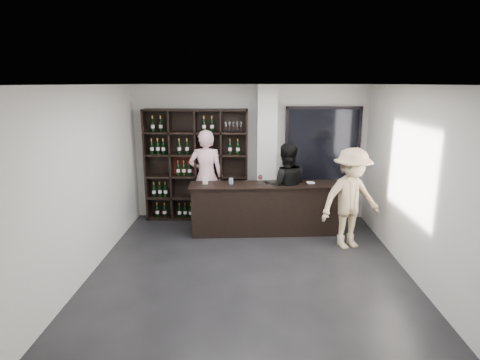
{
  "coord_description": "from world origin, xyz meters",
  "views": [
    {
      "loc": [
        -0.02,
        -5.85,
        2.92
      ],
      "look_at": [
        -0.18,
        1.1,
        1.24
      ],
      "focal_mm": 30.0,
      "sensor_mm": 36.0,
      "label": 1
    }
  ],
  "objects_px": {
    "wine_shelf": "(196,165)",
    "taster_pink": "(206,176)",
    "customer": "(351,199)",
    "tasting_counter": "(267,208)",
    "taster_black": "(286,188)"
  },
  "relations": [
    {
      "from": "wine_shelf",
      "to": "tasting_counter",
      "type": "xyz_separation_m",
      "value": [
        1.5,
        -0.82,
        -0.7
      ]
    },
    {
      "from": "customer",
      "to": "tasting_counter",
      "type": "bearing_deg",
      "value": 132.68
    },
    {
      "from": "taster_pink",
      "to": "taster_black",
      "type": "height_order",
      "value": "taster_pink"
    },
    {
      "from": "wine_shelf",
      "to": "customer",
      "type": "bearing_deg",
      "value": -27.18
    },
    {
      "from": "wine_shelf",
      "to": "taster_pink",
      "type": "xyz_separation_m",
      "value": [
        0.22,
        -0.17,
        -0.2
      ]
    },
    {
      "from": "taster_black",
      "to": "customer",
      "type": "distance_m",
      "value": 1.35
    },
    {
      "from": "taster_black",
      "to": "wine_shelf",
      "type": "bearing_deg",
      "value": -21.64
    },
    {
      "from": "taster_pink",
      "to": "customer",
      "type": "relative_size",
      "value": 1.09
    },
    {
      "from": "taster_pink",
      "to": "taster_black",
      "type": "relative_size",
      "value": 1.11
    },
    {
      "from": "customer",
      "to": "taster_pink",
      "type": "bearing_deg",
      "value": 132.11
    },
    {
      "from": "tasting_counter",
      "to": "customer",
      "type": "relative_size",
      "value": 1.67
    },
    {
      "from": "wine_shelf",
      "to": "taster_black",
      "type": "relative_size",
      "value": 1.34
    },
    {
      "from": "tasting_counter",
      "to": "customer",
      "type": "xyz_separation_m",
      "value": [
        1.45,
        -0.7,
        0.41
      ]
    },
    {
      "from": "wine_shelf",
      "to": "tasting_counter",
      "type": "bearing_deg",
      "value": -28.52
    },
    {
      "from": "taster_pink",
      "to": "customer",
      "type": "height_order",
      "value": "taster_pink"
    }
  ]
}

